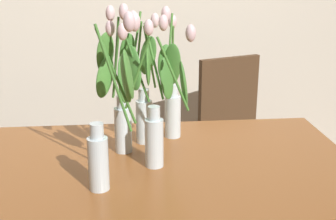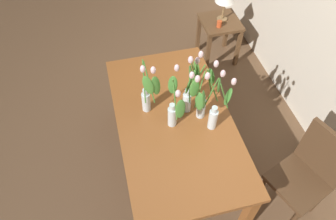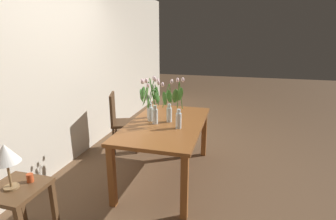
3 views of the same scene
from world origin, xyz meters
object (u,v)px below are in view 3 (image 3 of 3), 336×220
at_px(tulip_vase_2, 153,107).
at_px(table_lamp, 5,155).
at_px(tulip_vase_1, 178,111).
at_px(side_table, 18,199).
at_px(dining_chair, 120,119).
at_px(pillar_candle, 30,178).
at_px(dining_table, 166,129).
at_px(tulip_vase_4, 169,108).
at_px(tulip_vase_3, 150,103).
at_px(tulip_vase_0, 149,104).

bearing_deg(tulip_vase_2, table_lamp, 149.20).
bearing_deg(tulip_vase_1, side_table, 139.31).
distance_m(tulip_vase_1, dining_chair, 1.38).
bearing_deg(tulip_vase_2, pillar_candle, 149.46).
bearing_deg(side_table, tulip_vase_1, -40.69).
xyz_separation_m(dining_chair, table_lamp, (-2.02, 0.03, 0.33)).
bearing_deg(pillar_candle, dining_table, -33.59).
distance_m(tulip_vase_4, table_lamp, 1.76).
bearing_deg(dining_chair, tulip_vase_3, -129.18).
bearing_deg(tulip_vase_0, tulip_vase_4, -107.90).
distance_m(tulip_vase_4, pillar_candle, 1.65).
xyz_separation_m(dining_table, tulip_vase_1, (-0.12, -0.18, 0.29)).
bearing_deg(tulip_vase_3, tulip_vase_1, -108.78).
height_order(dining_chair, side_table, dining_chair).
bearing_deg(table_lamp, side_table, -45.77).
relative_size(dining_table, tulip_vase_4, 3.09).
xyz_separation_m(dining_chair, pillar_candle, (-1.90, -0.05, 0.06)).
bearing_deg(tulip_vase_4, tulip_vase_1, -134.63).
height_order(tulip_vase_1, tulip_vase_2, tulip_vase_1).
bearing_deg(tulip_vase_2, tulip_vase_1, -97.82).
relative_size(dining_table, tulip_vase_2, 2.85).
xyz_separation_m(tulip_vase_4, side_table, (-1.45, 0.95, -0.49)).
height_order(dining_chair, pillar_candle, dining_chair).
height_order(side_table, pillar_candle, pillar_candle).
xyz_separation_m(tulip_vase_3, side_table, (-1.42, 0.72, -0.54)).
relative_size(tulip_vase_1, tulip_vase_3, 1.01).
distance_m(side_table, table_lamp, 0.42).
distance_m(tulip_vase_3, pillar_candle, 1.53).
height_order(dining_chair, table_lamp, table_lamp).
xyz_separation_m(dining_table, pillar_candle, (-1.31, 0.87, -0.06)).
distance_m(dining_table, side_table, 1.70).
height_order(dining_table, table_lamp, table_lamp).
relative_size(tulip_vase_3, side_table, 1.05).
xyz_separation_m(tulip_vase_2, pillar_candle, (-1.23, 0.73, -0.37)).
xyz_separation_m(table_lamp, pillar_candle, (0.12, -0.08, -0.27)).
xyz_separation_m(tulip_vase_0, side_table, (-1.54, 0.66, -0.49)).
height_order(tulip_vase_1, pillar_candle, tulip_vase_1).
bearing_deg(tulip_vase_2, tulip_vase_4, -54.27).
relative_size(tulip_vase_4, side_table, 0.94).
relative_size(tulip_vase_2, tulip_vase_4, 1.09).
relative_size(tulip_vase_0, tulip_vase_1, 0.96).
relative_size(table_lamp, pillar_candle, 5.31).
height_order(tulip_vase_4, pillar_candle, tulip_vase_4).
height_order(tulip_vase_4, side_table, tulip_vase_4).
distance_m(tulip_vase_3, dining_chair, 1.02).
height_order(tulip_vase_0, tulip_vase_4, tulip_vase_0).
bearing_deg(dining_table, tulip_vase_4, -25.94).
xyz_separation_m(tulip_vase_4, table_lamp, (-1.47, 0.97, -0.06)).
distance_m(dining_table, tulip_vase_3, 0.39).
height_order(tulip_vase_2, side_table, tulip_vase_2).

